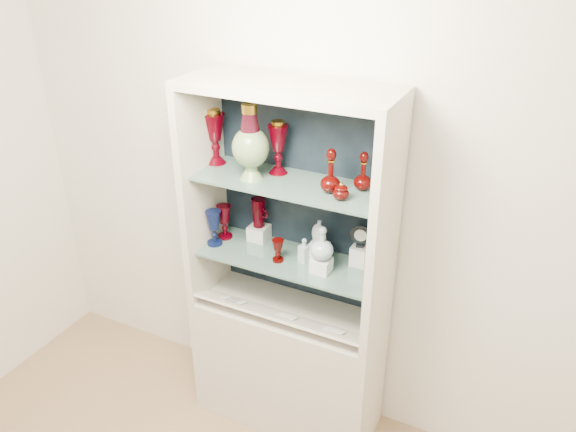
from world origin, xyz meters
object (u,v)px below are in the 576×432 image
at_px(cobalt_goblet, 214,228).
at_px(ruby_goblet_tall, 224,222).
at_px(ruby_goblet_small, 278,250).
at_px(ruby_decanter_a, 331,168).
at_px(clear_square_bottle, 304,250).
at_px(flat_flask, 319,232).
at_px(ruby_pitcher, 258,213).
at_px(pedestal_lamp_left, 215,137).
at_px(pedestal_lamp_right, 278,147).
at_px(cameo_medallion, 361,236).
at_px(lidded_bowl, 341,191).
at_px(enamel_urn, 250,142).
at_px(clear_round_decanter, 322,244).
at_px(ruby_decanter_b, 363,170).

xyz_separation_m(cobalt_goblet, ruby_goblet_tall, (0.01, 0.08, -0.00)).
height_order(ruby_goblet_tall, ruby_goblet_small, ruby_goblet_tall).
height_order(ruby_decanter_a, ruby_goblet_small, ruby_decanter_a).
bearing_deg(cobalt_goblet, clear_square_bottle, 5.19).
bearing_deg(flat_flask, clear_square_bottle, -114.56).
height_order(ruby_goblet_tall, ruby_pitcher, ruby_pitcher).
height_order(pedestal_lamp_left, pedestal_lamp_right, pedestal_lamp_left).
height_order(ruby_goblet_tall, flat_flask, flat_flask).
height_order(ruby_goblet_small, cameo_medallion, cameo_medallion).
bearing_deg(lidded_bowl, pedestal_lamp_left, 170.30).
bearing_deg(ruby_pitcher, ruby_decanter_a, -1.69).
bearing_deg(ruby_goblet_small, flat_flask, 29.69).
distance_m(pedestal_lamp_left, ruby_decanter_a, 0.66).
xyz_separation_m(lidded_bowl, ruby_goblet_tall, (-0.69, 0.11, -0.37)).
xyz_separation_m(pedestal_lamp_right, ruby_goblet_tall, (-0.31, -0.04, -0.46)).
distance_m(cobalt_goblet, ruby_goblet_small, 0.38).
distance_m(pedestal_lamp_right, enamel_urn, 0.15).
relative_size(ruby_goblet_tall, clear_round_decanter, 1.14).
distance_m(pedestal_lamp_left, ruby_goblet_small, 0.65).
xyz_separation_m(ruby_decanter_a, ruby_goblet_small, (-0.25, -0.03, -0.48)).
relative_size(lidded_bowl, ruby_goblet_tall, 0.43).
height_order(enamel_urn, flat_flask, enamel_urn).
height_order(pedestal_lamp_right, cobalt_goblet, pedestal_lamp_right).
relative_size(ruby_decanter_a, cobalt_goblet, 1.21).
distance_m(cobalt_goblet, clear_round_decanter, 0.61).
relative_size(cobalt_goblet, clear_square_bottle, 1.45).
xyz_separation_m(pedestal_lamp_right, ruby_pitcher, (-0.13, 0.03, -0.39)).
bearing_deg(flat_flask, cobalt_goblet, -147.83).
distance_m(ruby_decanter_a, cobalt_goblet, 0.77).
relative_size(pedestal_lamp_right, ruby_pitcher, 1.64).
height_order(pedestal_lamp_left, lidded_bowl, pedestal_lamp_left).
relative_size(ruby_goblet_small, cameo_medallion, 0.99).
bearing_deg(enamel_urn, ruby_decanter_a, 2.71).
height_order(ruby_goblet_tall, clear_square_bottle, ruby_goblet_tall).
relative_size(ruby_decanter_a, flat_flask, 1.76).
bearing_deg(ruby_goblet_small, clear_square_bottle, 21.84).
bearing_deg(pedestal_lamp_right, ruby_decanter_b, -1.20).
bearing_deg(flat_flask, clear_round_decanter, -37.14).
distance_m(pedestal_lamp_left, ruby_pitcher, 0.45).
bearing_deg(enamel_urn, pedestal_lamp_right, 53.72).
bearing_deg(ruby_decanter_a, pedestal_lamp_left, 173.61).
bearing_deg(ruby_goblet_small, ruby_decanter_a, 6.10).
bearing_deg(clear_square_bottle, enamel_urn, -171.34).
bearing_deg(flat_flask, lidded_bowl, -17.50).
bearing_deg(clear_round_decanter, clear_square_bottle, 159.15).
distance_m(ruby_decanter_b, cameo_medallion, 0.36).
bearing_deg(pedestal_lamp_left, enamel_urn, -19.77).
bearing_deg(cameo_medallion, cobalt_goblet, -178.40).
xyz_separation_m(pedestal_lamp_left, clear_round_decanter, (0.63, -0.09, -0.41)).
xyz_separation_m(flat_flask, clear_round_decanter, (0.06, -0.09, -0.00)).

